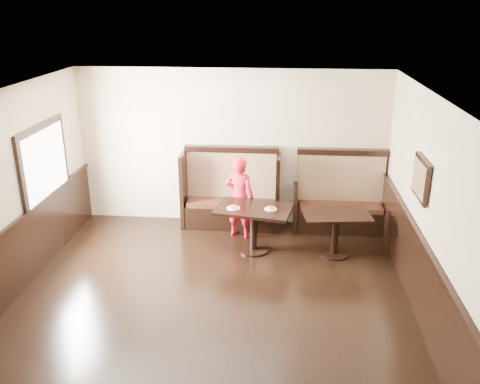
# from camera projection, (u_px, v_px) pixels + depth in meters

# --- Properties ---
(ground) EXTENTS (7.00, 7.00, 0.00)m
(ground) POSITION_uv_depth(u_px,v_px,m) (203.00, 333.00, 6.28)
(ground) COLOR black
(ground) RESTS_ON ground
(room_shell) EXTENTS (7.00, 7.00, 7.00)m
(room_shell) POSITION_uv_depth(u_px,v_px,m) (182.00, 274.00, 6.34)
(room_shell) COLOR beige
(room_shell) RESTS_ON ground
(booth_main) EXTENTS (1.75, 0.72, 1.45)m
(booth_main) POSITION_uv_depth(u_px,v_px,m) (231.00, 198.00, 9.17)
(booth_main) COLOR black
(booth_main) RESTS_ON ground
(booth_neighbor) EXTENTS (1.65, 0.72, 1.45)m
(booth_neighbor) POSITION_uv_depth(u_px,v_px,m) (340.00, 204.00, 9.03)
(booth_neighbor) COLOR black
(booth_neighbor) RESTS_ON ground
(table_main) EXTENTS (1.30, 0.94, 0.76)m
(table_main) POSITION_uv_depth(u_px,v_px,m) (254.00, 218.00, 8.18)
(table_main) COLOR black
(table_main) RESTS_ON ground
(table_neighbor) EXTENTS (1.12, 0.81, 0.73)m
(table_neighbor) POSITION_uv_depth(u_px,v_px,m) (336.00, 224.00, 8.07)
(table_neighbor) COLOR black
(table_neighbor) RESTS_ON ground
(child) EXTENTS (0.61, 0.50, 1.44)m
(child) POSITION_uv_depth(u_px,v_px,m) (240.00, 197.00, 8.65)
(child) COLOR red
(child) RESTS_ON ground
(pizza_plate_left) EXTENTS (0.22, 0.22, 0.04)m
(pizza_plate_left) POSITION_uv_depth(u_px,v_px,m) (233.00, 207.00, 8.10)
(pizza_plate_left) COLOR white
(pizza_plate_left) RESTS_ON table_main
(pizza_plate_right) EXTENTS (0.20, 0.20, 0.04)m
(pizza_plate_right) POSITION_uv_depth(u_px,v_px,m) (271.00, 208.00, 8.06)
(pizza_plate_right) COLOR white
(pizza_plate_right) RESTS_ON table_main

